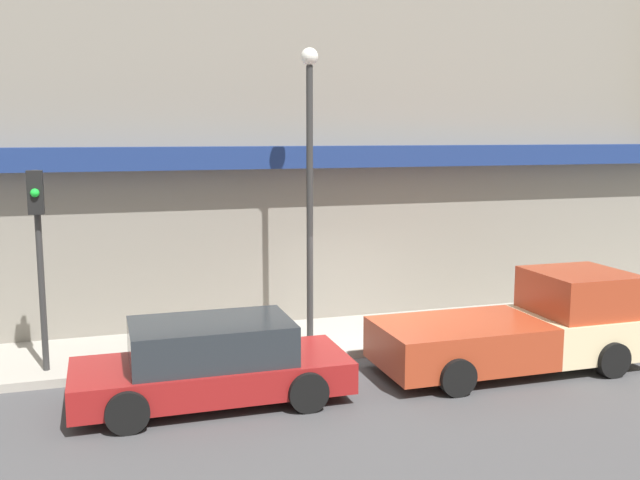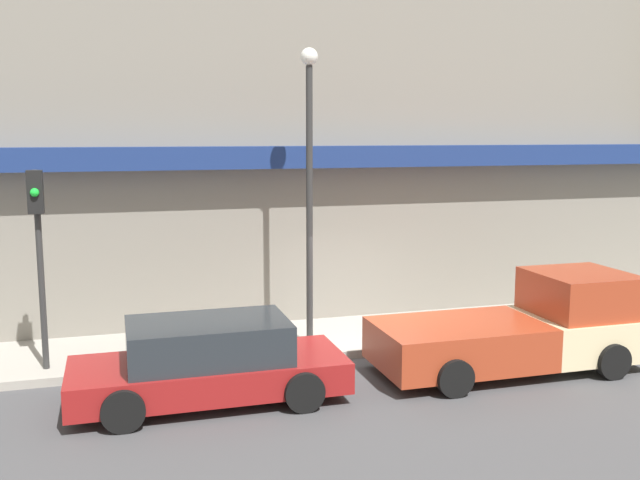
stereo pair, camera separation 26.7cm
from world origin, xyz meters
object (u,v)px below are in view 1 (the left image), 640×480
pickup_truck (526,327)px  street_lamp (310,165)px  fire_hydrant (266,330)px  traffic_light (38,235)px  parked_car (212,363)px

pickup_truck → street_lamp: size_ratio=0.86×
fire_hydrant → traffic_light: 4.93m
traffic_light → fire_hydrant: bearing=3.8°
parked_car → street_lamp: (2.48, 2.32, 3.29)m
street_lamp → traffic_light: street_lamp is taller
parked_car → traffic_light: size_ratio=1.24×
pickup_truck → street_lamp: bearing=149.8°
fire_hydrant → parked_car: bearing=-122.9°
parked_car → street_lamp: street_lamp is taller
parked_car → fire_hydrant: parked_car is taller
fire_hydrant → street_lamp: bearing=-1.6°
parked_car → street_lamp: size_ratio=0.76×
fire_hydrant → pickup_truck: bearing=-26.3°
street_lamp → fire_hydrant: bearing=178.4°
pickup_truck → street_lamp: (-3.81, 2.32, 3.18)m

